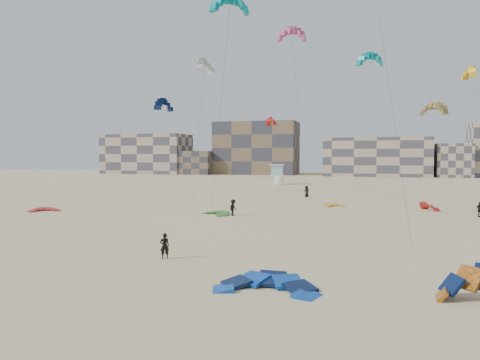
# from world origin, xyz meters

# --- Properties ---
(ground) EXTENTS (320.00, 320.00, 0.00)m
(ground) POSITION_xyz_m (0.00, 0.00, 0.00)
(ground) COLOR beige
(ground) RESTS_ON ground
(kite_ground_blue) EXTENTS (4.70, 4.96, 2.01)m
(kite_ground_blue) POSITION_xyz_m (4.40, -2.10, 0.00)
(kite_ground_blue) COLOR blue
(kite_ground_blue) RESTS_ON ground
(kite_ground_red) EXTENTS (4.61, 4.63, 1.15)m
(kite_ground_red) POSITION_xyz_m (-27.57, 21.93, 0.00)
(kite_ground_red) COLOR red
(kite_ground_red) RESTS_ON ground
(kite_ground_green) EXTENTS (4.85, 4.90, 1.06)m
(kite_ground_green) POSITION_xyz_m (-7.25, 24.42, 0.00)
(kite_ground_green) COLOR #3B8824
(kite_ground_green) RESTS_ON ground
(kite_ground_red_far) EXTENTS (3.89, 3.82, 2.83)m
(kite_ground_red_far) POSITION_xyz_m (15.59, 35.18, 0.00)
(kite_ground_red_far) COLOR red
(kite_ground_red_far) RESTS_ON ground
(kite_ground_yellow) EXTENTS (3.90, 3.93, 0.94)m
(kite_ground_yellow) POSITION_xyz_m (4.41, 36.34, 0.00)
(kite_ground_yellow) COLOR #F7A717
(kite_ground_yellow) RESTS_ON ground
(kitesurfer_main) EXTENTS (0.70, 0.64, 1.61)m
(kitesurfer_main) POSITION_xyz_m (-3.26, 2.80, 0.81)
(kitesurfer_main) COLOR black
(kitesurfer_main) RESTS_ON ground
(kitesurfer_c) EXTENTS (0.92, 1.26, 1.75)m
(kitesurfer_c) POSITION_xyz_m (-5.22, 24.09, 0.87)
(kitesurfer_c) COLOR black
(kitesurfer_c) RESTS_ON ground
(kitesurfer_d) EXTENTS (0.88, 0.97, 1.59)m
(kitesurfer_d) POSITION_xyz_m (20.02, 30.02, 0.80)
(kitesurfer_d) COLOR black
(kitesurfer_d) RESTS_ON ground
(kitesurfer_e) EXTENTS (1.02, 0.85, 1.77)m
(kitesurfer_e) POSITION_xyz_m (-0.72, 48.72, 0.89)
(kitesurfer_e) COLOR black
(kitesurfer_e) RESTS_ON ground
(kite_fly_teal_a) EXTENTS (5.51, 5.54, 22.21)m
(kite_fly_teal_a) POSITION_xyz_m (-5.02, 22.32, 21.66)
(kite_fly_teal_a) COLOR #009EA8
(kite_fly_teal_a) RESTS_ON ground
(kite_fly_grey) EXTENTS (4.19, 10.99, 19.27)m
(kite_fly_grey) POSITION_xyz_m (-13.70, 38.37, 18.91)
(kite_fly_grey) COLOR silver
(kite_fly_grey) RESTS_ON ground
(kite_fly_pink) EXTENTS (4.26, 13.99, 22.46)m
(kite_fly_pink) POSITION_xyz_m (-1.30, 37.76, 22.15)
(kite_fly_pink) COLOR #C84496
(kite_fly_pink) RESTS_ON ground
(kite_fly_olive) EXTENTS (7.47, 11.15, 12.56)m
(kite_fly_olive) POSITION_xyz_m (16.41, 39.71, 12.18)
(kite_fly_olive) COLOR olive
(kite_fly_olive) RESTS_ON ground
(kite_fly_yellow) EXTENTS (8.33, 5.82, 18.79)m
(kite_fly_yellow) POSITION_xyz_m (22.76, 53.23, 18.62)
(kite_fly_yellow) COLOR #F7A717
(kite_fly_yellow) RESTS_ON ground
(kite_fly_navy) EXTENTS (7.01, 10.89, 15.23)m
(kite_fly_navy) POSITION_xyz_m (-25.51, 50.11, 14.96)
(kite_fly_navy) COLOR #09163F
(kite_fly_navy) RESTS_ON ground
(kite_fly_teal_b) EXTENTS (5.52, 11.20, 23.40)m
(kite_fly_teal_b) POSITION_xyz_m (8.40, 60.83, 22.83)
(kite_fly_teal_b) COLOR #009EA8
(kite_fly_teal_b) RESTS_ON ground
(kite_fly_red) EXTENTS (7.12, 6.03, 12.49)m
(kite_fly_red) POSITION_xyz_m (-8.73, 59.29, 12.44)
(kite_fly_red) COLOR red
(kite_fly_red) RESTS_ON ground
(lifeguard_tower_far) EXTENTS (3.62, 6.38, 4.48)m
(lifeguard_tower_far) POSITION_xyz_m (-11.61, 79.23, 2.22)
(lifeguard_tower_far) COLOR white
(lifeguard_tower_far) RESTS_ON ground
(condo_west_a) EXTENTS (30.00, 15.00, 14.00)m
(condo_west_a) POSITION_xyz_m (-70.00, 130.00, 7.00)
(condo_west_a) COLOR tan
(condo_west_a) RESTS_ON ground
(condo_west_b) EXTENTS (28.00, 14.00, 18.00)m
(condo_west_b) POSITION_xyz_m (-30.00, 134.00, 9.00)
(condo_west_b) COLOR brown
(condo_west_b) RESTS_ON ground
(condo_mid) EXTENTS (32.00, 16.00, 12.00)m
(condo_mid) POSITION_xyz_m (10.00, 130.00, 6.00)
(condo_mid) COLOR tan
(condo_mid) RESTS_ON ground
(condo_fill_left) EXTENTS (12.00, 10.00, 8.00)m
(condo_fill_left) POSITION_xyz_m (-50.00, 128.00, 4.00)
(condo_fill_left) COLOR brown
(condo_fill_left) RESTS_ON ground
(condo_fill_right) EXTENTS (10.00, 10.00, 10.00)m
(condo_fill_right) POSITION_xyz_m (32.00, 128.00, 5.00)
(condo_fill_right) COLOR tan
(condo_fill_right) RESTS_ON ground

